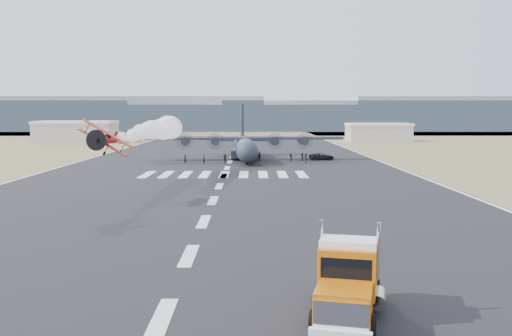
{
  "coord_description": "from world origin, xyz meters",
  "views": [
    {
      "loc": [
        4.27,
        -37.86,
        9.73
      ],
      "look_at": [
        4.69,
        19.82,
        4.0
      ],
      "focal_mm": 40.0,
      "sensor_mm": 36.0,
      "label": 1
    }
  ],
  "objects_px": {
    "transport_aircraft": "(244,145)",
    "crew_c": "(306,158)",
    "hangar_right": "(378,132)",
    "crew_b": "(291,158)",
    "crew_d": "(260,156)",
    "aerobatic_biplane": "(105,139)",
    "semi_truck": "(348,278)",
    "crew_g": "(185,159)",
    "crew_e": "(302,157)",
    "support_vehicle": "(322,156)",
    "crew_h": "(253,158)",
    "crew_f": "(225,158)",
    "hangar_left": "(76,131)",
    "crew_a": "(204,160)"
  },
  "relations": [
    {
      "from": "support_vehicle",
      "to": "crew_d",
      "type": "xyz_separation_m",
      "value": [
        -12.56,
        -2.37,
        0.21
      ]
    },
    {
      "from": "semi_truck",
      "to": "crew_f",
      "type": "bearing_deg",
      "value": 110.88
    },
    {
      "from": "hangar_right",
      "to": "crew_d",
      "type": "height_order",
      "value": "hangar_right"
    },
    {
      "from": "crew_c",
      "to": "crew_f",
      "type": "relative_size",
      "value": 1.15
    },
    {
      "from": "aerobatic_biplane",
      "to": "support_vehicle",
      "type": "height_order",
      "value": "aerobatic_biplane"
    },
    {
      "from": "hangar_left",
      "to": "crew_h",
      "type": "height_order",
      "value": "hangar_left"
    },
    {
      "from": "hangar_right",
      "to": "crew_d",
      "type": "xyz_separation_m",
      "value": [
        -40.18,
        -75.8,
        -2.1
      ]
    },
    {
      "from": "transport_aircraft",
      "to": "crew_c",
      "type": "distance_m",
      "value": 14.8
    },
    {
      "from": "semi_truck",
      "to": "crew_c",
      "type": "relative_size",
      "value": 4.6
    },
    {
      "from": "hangar_left",
      "to": "aerobatic_biplane",
      "type": "relative_size",
      "value": 4.57
    },
    {
      "from": "hangar_left",
      "to": "crew_a",
      "type": "relative_size",
      "value": 14.81
    },
    {
      "from": "hangar_right",
      "to": "aerobatic_biplane",
      "type": "relative_size",
      "value": 3.82
    },
    {
      "from": "crew_g",
      "to": "crew_h",
      "type": "bearing_deg",
      "value": 130.06
    },
    {
      "from": "aerobatic_biplane",
      "to": "crew_e",
      "type": "distance_m",
      "value": 59.51
    },
    {
      "from": "hangar_right",
      "to": "crew_d",
      "type": "relative_size",
      "value": 11.31
    },
    {
      "from": "hangar_left",
      "to": "crew_c",
      "type": "distance_m",
      "value": 100.75
    },
    {
      "from": "crew_g",
      "to": "crew_h",
      "type": "xyz_separation_m",
      "value": [
        12.87,
        1.25,
        0.08
      ]
    },
    {
      "from": "hangar_right",
      "to": "aerobatic_biplane",
      "type": "xyz_separation_m",
      "value": [
        -56.99,
        -128.68,
        3.86
      ]
    },
    {
      "from": "hangar_left",
      "to": "crew_d",
      "type": "distance_m",
      "value": 91.44
    },
    {
      "from": "crew_d",
      "to": "crew_h",
      "type": "height_order",
      "value": "crew_h"
    },
    {
      "from": "semi_truck",
      "to": "support_vehicle",
      "type": "xyz_separation_m",
      "value": [
        9.54,
        88.11,
        -1.15
      ]
    },
    {
      "from": "aerobatic_biplane",
      "to": "crew_c",
      "type": "xyz_separation_m",
      "value": [
        25.45,
        48.0,
        -5.93
      ]
    },
    {
      "from": "semi_truck",
      "to": "hangar_right",
      "type": "bearing_deg",
      "value": 91.16
    },
    {
      "from": "hangar_left",
      "to": "support_vehicle",
      "type": "relative_size",
      "value": 4.86
    },
    {
      "from": "crew_f",
      "to": "hangar_left",
      "type": "bearing_deg",
      "value": -139.15
    },
    {
      "from": "semi_truck",
      "to": "crew_g",
      "type": "height_order",
      "value": "semi_truck"
    },
    {
      "from": "semi_truck",
      "to": "aerobatic_biplane",
      "type": "distance_m",
      "value": 38.7
    },
    {
      "from": "transport_aircraft",
      "to": "crew_e",
      "type": "relative_size",
      "value": 24.67
    },
    {
      "from": "crew_b",
      "to": "crew_e",
      "type": "xyz_separation_m",
      "value": [
        2.41,
        2.16,
        0.01
      ]
    },
    {
      "from": "crew_c",
      "to": "crew_e",
      "type": "relative_size",
      "value": 1.17
    },
    {
      "from": "aerobatic_biplane",
      "to": "crew_f",
      "type": "height_order",
      "value": "aerobatic_biplane"
    },
    {
      "from": "hangar_right",
      "to": "crew_c",
      "type": "height_order",
      "value": "hangar_right"
    },
    {
      "from": "crew_e",
      "to": "crew_h",
      "type": "bearing_deg",
      "value": 144.69
    },
    {
      "from": "crew_a",
      "to": "support_vehicle",
      "type": "bearing_deg",
      "value": 122.43
    },
    {
      "from": "semi_truck",
      "to": "crew_a",
      "type": "distance_m",
      "value": 80.18
    },
    {
      "from": "crew_h",
      "to": "crew_a",
      "type": "bearing_deg",
      "value": -111.98
    },
    {
      "from": "hangar_right",
      "to": "semi_truck",
      "type": "distance_m",
      "value": 165.76
    },
    {
      "from": "crew_a",
      "to": "crew_d",
      "type": "distance_m",
      "value": 12.43
    },
    {
      "from": "hangar_right",
      "to": "support_vehicle",
      "type": "height_order",
      "value": "hangar_right"
    },
    {
      "from": "hangar_left",
      "to": "crew_g",
      "type": "height_order",
      "value": "hangar_left"
    },
    {
      "from": "crew_d",
      "to": "transport_aircraft",
      "type": "bearing_deg",
      "value": 28.05
    },
    {
      "from": "transport_aircraft",
      "to": "crew_b",
      "type": "height_order",
      "value": "transport_aircraft"
    },
    {
      "from": "semi_truck",
      "to": "transport_aircraft",
      "type": "relative_size",
      "value": 0.22
    },
    {
      "from": "hangar_right",
      "to": "hangar_left",
      "type": "bearing_deg",
      "value": -177.08
    },
    {
      "from": "semi_truck",
      "to": "crew_e",
      "type": "relative_size",
      "value": 5.38
    },
    {
      "from": "crew_d",
      "to": "crew_g",
      "type": "height_order",
      "value": "crew_d"
    },
    {
      "from": "crew_a",
      "to": "crew_g",
      "type": "relative_size",
      "value": 0.98
    },
    {
      "from": "hangar_right",
      "to": "crew_b",
      "type": "xyz_separation_m",
      "value": [
        -34.16,
        -77.29,
        -2.22
      ]
    },
    {
      "from": "aerobatic_biplane",
      "to": "transport_aircraft",
      "type": "height_order",
      "value": "transport_aircraft"
    },
    {
      "from": "transport_aircraft",
      "to": "hangar_right",
      "type": "bearing_deg",
      "value": 55.88
    }
  ]
}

